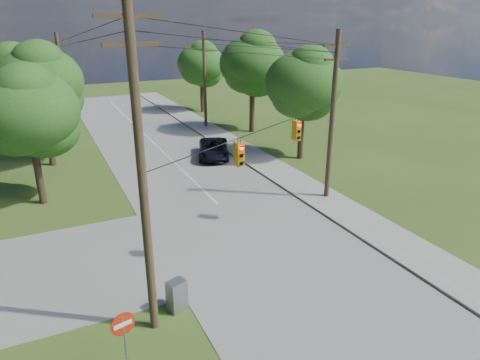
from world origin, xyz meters
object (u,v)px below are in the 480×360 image
pole_sw (142,173)px  control_cabinet (177,295)px  car_main_north (214,149)px  pole_ne (332,116)px  pole_north_e (205,79)px  pole_north_w (64,88)px  do_not_enter_sign (124,331)px

pole_sw → control_cabinet: size_ratio=9.04×
pole_sw → car_main_north: 22.15m
pole_ne → pole_north_e: bearing=90.0°
pole_north_e → car_main_north: pole_north_e is taller
pole_north_e → car_main_north: size_ratio=1.87×
pole_north_w → control_cabinet: 29.38m
pole_sw → pole_north_e: (13.50, 29.60, -1.10)m
pole_ne → pole_north_w: 26.03m
pole_sw → pole_north_w: (-0.40, 29.60, -1.10)m
pole_north_w → do_not_enter_sign: (-1.01, -31.63, -3.33)m
pole_north_e → pole_north_w: same height
pole_sw → pole_north_w: pole_sw is taller
pole_north_e → pole_ne: bearing=-90.0°
pole_ne → pole_north_w: (-13.90, 22.00, -0.34)m
pole_ne → pole_north_w: size_ratio=1.05×
pole_north_w → car_main_north: 15.58m
pole_ne → car_main_north: size_ratio=1.96×
pole_north_e → pole_sw: bearing=-114.5°
pole_sw → pole_ne: size_ratio=1.14×
control_cabinet → do_not_enter_sign: bearing=-154.7°
pole_sw → pole_ne: bearing=29.4°
control_cabinet → pole_north_e: bearing=45.8°
pole_north_e → do_not_enter_sign: (-14.91, -31.63, -3.33)m
pole_north_e → pole_north_w: 13.90m
pole_north_w → control_cabinet: pole_north_w is taller
pole_north_w → do_not_enter_sign: size_ratio=4.03×
pole_sw → car_main_north: size_ratio=2.24×
pole_north_e → car_main_north: 12.00m
pole_north_e → control_cabinet: pole_north_e is taller
pole_north_w → car_main_north: (10.50, -10.66, -4.36)m
control_cabinet → do_not_enter_sign: (-2.51, -2.63, 1.14)m
car_main_north → control_cabinet: size_ratio=4.04×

